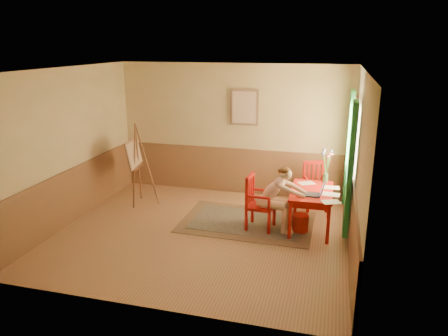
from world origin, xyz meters
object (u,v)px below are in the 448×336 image
(figure, at_px, (276,196))
(easel, at_px, (135,157))
(table, at_px, (312,195))
(laptop, at_px, (314,193))
(chair_left, at_px, (258,202))
(chair_back, at_px, (315,186))

(figure, bearing_deg, easel, 168.02)
(table, height_order, laptop, laptop)
(table, bearing_deg, laptop, -78.66)
(chair_left, xyz_separation_m, laptop, (0.96, -0.01, 0.27))
(laptop, bearing_deg, figure, -178.27)
(chair_left, relative_size, easel, 0.59)
(laptop, bearing_deg, easel, 170.40)
(figure, bearing_deg, laptop, 1.73)
(table, xyz_separation_m, figure, (-0.59, -0.27, 0.03))
(chair_back, height_order, figure, figure)
(chair_back, height_order, easel, easel)
(chair_left, relative_size, laptop, 2.43)
(figure, xyz_separation_m, laptop, (0.64, 0.02, 0.11))
(table, relative_size, easel, 0.72)
(easel, bearing_deg, laptop, -9.60)
(laptop, xyz_separation_m, easel, (-3.58, 0.61, 0.23))
(figure, xyz_separation_m, easel, (-2.95, 0.63, 0.34))
(chair_left, height_order, easel, easel)
(table, distance_m, figure, 0.65)
(chair_left, height_order, chair_back, chair_left)
(table, bearing_deg, easel, 174.20)
(table, xyz_separation_m, easel, (-3.53, 0.36, 0.37))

